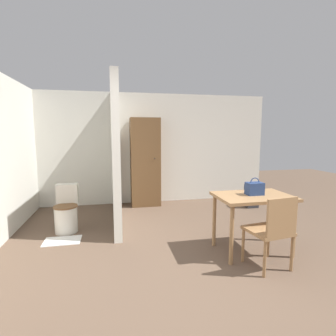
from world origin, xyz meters
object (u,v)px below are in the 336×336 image
at_px(dining_table, 253,203).
at_px(wooden_cabinet, 145,162).
at_px(space_heater, 251,196).
at_px(toilet, 66,212).
at_px(handbag, 255,188).
at_px(wooden_chair, 272,229).

bearing_deg(dining_table, wooden_cabinet, 112.86).
xyz_separation_m(wooden_cabinet, space_heater, (2.23, -0.68, -0.72)).
bearing_deg(wooden_cabinet, dining_table, -67.14).
relative_size(toilet, space_heater, 1.52).
xyz_separation_m(handbag, wooden_cabinet, (-1.14, 2.63, 0.09)).
bearing_deg(space_heater, toilet, -170.20).
distance_m(wooden_chair, space_heater, 2.71).
bearing_deg(wooden_chair, dining_table, 79.09).
distance_m(dining_table, handbag, 0.19).
relative_size(wooden_cabinet, space_heater, 3.90).
height_order(toilet, space_heater, toilet).
bearing_deg(handbag, space_heater, 60.91).
height_order(dining_table, space_heater, dining_table).
relative_size(wooden_chair, handbag, 3.87).
xyz_separation_m(dining_table, space_heater, (1.11, 1.97, -0.43)).
distance_m(toilet, wooden_cabinet, 2.08).
height_order(handbag, space_heater, handbag).
distance_m(wooden_chair, toilet, 3.15).
bearing_deg(dining_table, space_heater, 60.65).
xyz_separation_m(dining_table, toilet, (-2.59, 1.34, -0.36)).
bearing_deg(wooden_cabinet, handbag, -66.58).
bearing_deg(toilet, dining_table, -27.27).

